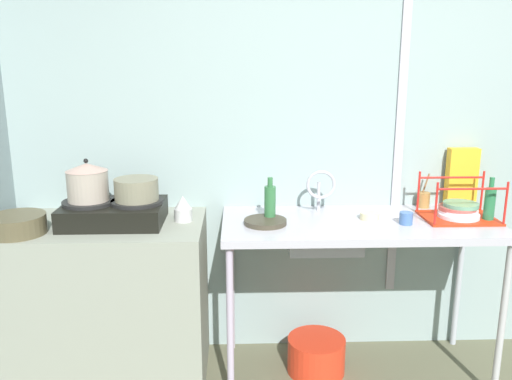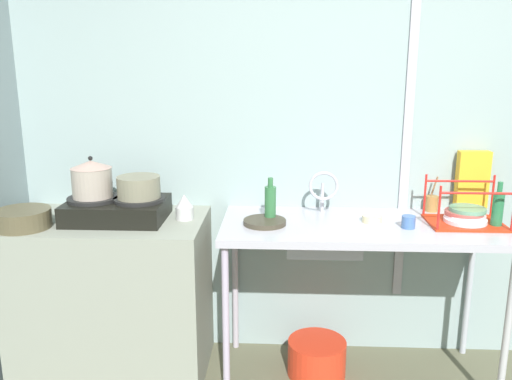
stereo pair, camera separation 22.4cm
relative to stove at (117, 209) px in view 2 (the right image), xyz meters
The scene contains 20 objects.
wall_back 1.48m from the stove, 14.26° to the left, with size 4.90×0.10×2.43m, color #8EA3A2.
wall_metal_strip 1.66m from the stove, 10.80° to the left, with size 0.05×0.01×1.94m, color #AEABB7.
counter_concrete 0.51m from the stove, behind, with size 1.03×0.62×0.90m, color gray.
counter_sink 1.31m from the stove, ahead, with size 1.47×0.62×0.90m.
stove is the anchor object (origin of this frame).
pot_on_left_burner 0.21m from the stove, behind, with size 0.21×0.21×0.22m.
pot_on_right_burner 0.17m from the stove, ahead, with size 0.23×0.23×0.11m.
pot_beside_stove 0.47m from the stove, 159.95° to the right, with size 0.28×0.28×0.10m.
percolator 0.36m from the stove, ahead, with size 0.10×0.10×0.14m.
sink_basin 1.11m from the stove, ahead, with size 0.38×0.38×0.13m, color #AEABB7.
faucet 1.13m from the stove, ahead, with size 0.16×0.09×0.25m.
frying_pan 0.80m from the stove, ahead, with size 0.22×0.22×0.03m, color #3C3629.
dish_rack 1.85m from the stove, ahead, with size 0.38×0.29×0.24m.
cup_by_rack 1.53m from the stove, ahead, with size 0.07×0.07×0.06m, color #4066A3.
small_bowl_on_drainboard 1.36m from the stove, ahead, with size 0.10×0.10×0.04m, color beige.
bottle_by_sink 0.82m from the stove, ahead, with size 0.06×0.06×0.24m.
bottle_by_rack 1.99m from the stove, ahead, with size 0.06×0.06×0.24m.
cereal_box 1.97m from the stove, ahead, with size 0.17×0.06×0.35m, color gold.
utensil_jar 1.75m from the stove, ahead, with size 0.07×0.07×0.20m.
bucket_on_floor 1.39m from the stove, ahead, with size 0.33×0.33×0.20m, color red.
Camera 2 is at (-0.54, -1.29, 1.73)m, focal length 36.93 mm.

